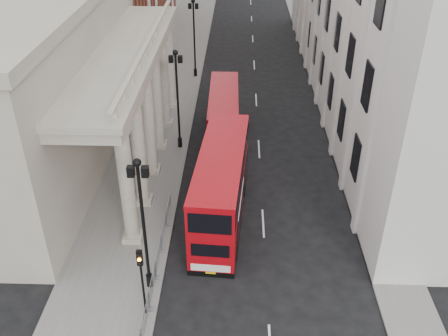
# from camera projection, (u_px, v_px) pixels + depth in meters

# --- Properties ---
(sidewalk_west) EXTENTS (6.00, 140.00, 0.12)m
(sidewalk_west) POSITION_uv_depth(u_px,v_px,m) (167.00, 98.00, 50.35)
(sidewalk_west) COLOR slate
(sidewalk_west) RESTS_ON ground
(sidewalk_east) EXTENTS (3.00, 140.00, 0.12)m
(sidewalk_east) POSITION_uv_depth(u_px,v_px,m) (331.00, 100.00, 49.90)
(sidewalk_east) COLOR slate
(sidewalk_east) RESTS_ON ground
(kerb) EXTENTS (0.20, 140.00, 0.14)m
(kerb) POSITION_uv_depth(u_px,v_px,m) (196.00, 98.00, 50.26)
(kerb) COLOR slate
(kerb) RESTS_ON ground
(portico_building) EXTENTS (9.00, 28.00, 12.00)m
(portico_building) POSITION_uv_depth(u_px,v_px,m) (42.00, 89.00, 37.23)
(portico_building) COLOR gray
(portico_building) RESTS_ON ground
(lamp_post_south) EXTENTS (1.05, 0.44, 8.32)m
(lamp_post_south) POSITION_uv_depth(u_px,v_px,m) (143.00, 218.00, 25.65)
(lamp_post_south) COLOR black
(lamp_post_south) RESTS_ON sidewalk_west
(lamp_post_mid) EXTENTS (1.05, 0.44, 8.32)m
(lamp_post_mid) POSITION_uv_depth(u_px,v_px,m) (177.00, 93.00, 39.23)
(lamp_post_mid) COLOR black
(lamp_post_mid) RESTS_ON sidewalk_west
(lamp_post_north) EXTENTS (1.05, 0.44, 8.32)m
(lamp_post_north) POSITION_uv_depth(u_px,v_px,m) (194.00, 33.00, 52.82)
(lamp_post_north) COLOR black
(lamp_post_north) RESTS_ON sidewalk_west
(traffic_light) EXTENTS (0.28, 0.33, 4.30)m
(traffic_light) POSITION_uv_depth(u_px,v_px,m) (141.00, 271.00, 24.88)
(traffic_light) COLOR black
(traffic_light) RESTS_ON sidewalk_west
(crowd_barriers) EXTENTS (0.50, 18.75, 1.10)m
(crowd_barriers) POSITION_uv_depth(u_px,v_px,m) (149.00, 302.00, 26.37)
(crowd_barriers) COLOR gray
(crowd_barriers) RESTS_ON sidewalk_west
(bus_near) EXTENTS (3.59, 11.66, 4.96)m
(bus_near) POSITION_uv_depth(u_px,v_px,m) (221.00, 185.00, 32.34)
(bus_near) COLOR #A3070F
(bus_near) RESTS_ON ground
(bus_far) EXTENTS (2.53, 9.92, 4.27)m
(bus_far) POSITION_uv_depth(u_px,v_px,m) (224.00, 116.00, 41.87)
(bus_far) COLOR #98070E
(bus_far) RESTS_ON ground
(pedestrian_a) EXTENTS (0.72, 0.61, 1.69)m
(pedestrian_a) POSITION_uv_depth(u_px,v_px,m) (140.00, 151.00, 39.43)
(pedestrian_a) COLOR black
(pedestrian_a) RESTS_ON sidewalk_west
(pedestrian_b) EXTENTS (0.83, 0.66, 1.65)m
(pedestrian_b) POSITION_uv_depth(u_px,v_px,m) (125.00, 154.00, 39.08)
(pedestrian_b) COLOR black
(pedestrian_b) RESTS_ON sidewalk_west
(pedestrian_c) EXTENTS (1.00, 0.74, 1.88)m
(pedestrian_c) POSITION_uv_depth(u_px,v_px,m) (148.00, 130.00, 42.33)
(pedestrian_c) COLOR black
(pedestrian_c) RESTS_ON sidewalk_west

